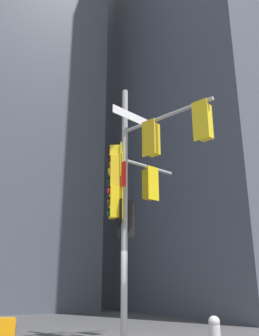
{
  "coord_description": "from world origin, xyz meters",
  "views": [
    {
      "loc": [
        -4.59,
        -10.14,
        1.41
      ],
      "look_at": [
        0.14,
        -0.07,
        5.1
      ],
      "focal_mm": 39.42,
      "sensor_mm": 36.0,
      "label": 1
    }
  ],
  "objects": [
    {
      "name": "building_tower_right",
      "position": [
        15.49,
        10.56,
        22.76
      ],
      "size": [
        17.57,
        17.57,
        45.53
      ],
      "primitive_type": "cube",
      "color": "#4C5460",
      "rests_on": "ground"
    },
    {
      "name": "signal_pole_assembly",
      "position": [
        0.23,
        -0.35,
        4.66
      ],
      "size": [
        2.8,
        3.73,
        7.88
      ],
      "color": "#9EA0A3",
      "rests_on": "ground"
    }
  ]
}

